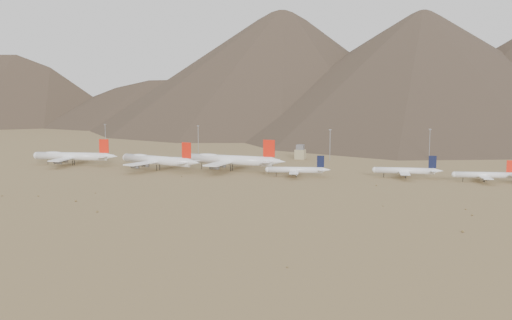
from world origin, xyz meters
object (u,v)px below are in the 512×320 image
(widebody_west, at_px, (72,156))
(widebody_east, at_px, (230,160))
(widebody_centre, at_px, (157,160))
(narrowbody_b, at_px, (406,171))
(control_tower, at_px, (300,153))
(narrowbody_a, at_px, (297,170))

(widebody_west, height_order, widebody_east, widebody_east)
(widebody_west, distance_m, widebody_east, 125.91)
(widebody_centre, relative_size, widebody_east, 0.90)
(widebody_west, bearing_deg, widebody_east, -5.68)
(widebody_east, xyz_separation_m, narrowbody_b, (120.58, 2.36, -3.06))
(widebody_west, relative_size, control_tower, 5.64)
(widebody_east, xyz_separation_m, narrowbody_a, (51.69, -13.95, -3.28))
(widebody_west, xyz_separation_m, widebody_centre, (74.86, -5.83, 0.32))
(widebody_centre, bearing_deg, narrowbody_a, 14.09)
(widebody_east, distance_m, control_tower, 89.73)
(widebody_west, xyz_separation_m, control_tower, (156.62, 91.17, -1.65))
(control_tower, bearing_deg, widebody_west, -149.80)
(widebody_east, xyz_separation_m, control_tower, (30.90, 84.20, -2.58))
(narrowbody_a, relative_size, control_tower, 3.54)
(narrowbody_b, xyz_separation_m, control_tower, (-89.68, 81.84, 0.49))
(widebody_west, distance_m, control_tower, 181.23)
(narrowbody_a, height_order, narrowbody_b, narrowbody_b)
(widebody_east, bearing_deg, narrowbody_b, 5.47)
(widebody_centre, height_order, narrowbody_a, widebody_centre)
(widebody_centre, bearing_deg, widebody_west, -169.73)
(widebody_west, height_order, narrowbody_b, widebody_west)
(widebody_west, relative_size, narrowbody_a, 1.59)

